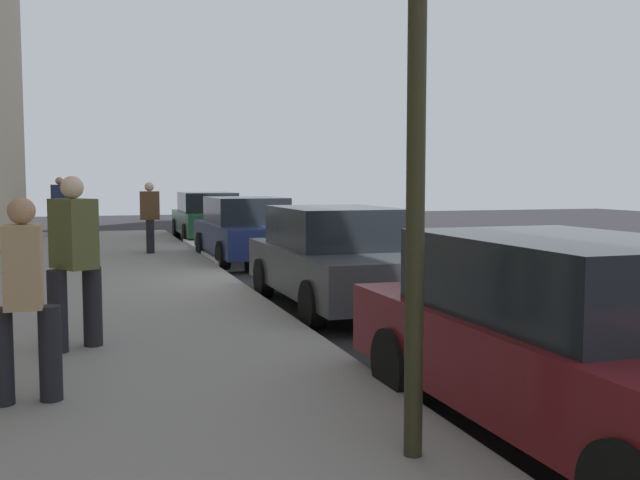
% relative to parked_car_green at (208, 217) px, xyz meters
% --- Properties ---
extents(ground_plane, '(56.00, 56.00, 0.00)m').
position_rel_parked_car_green_xyz_m(ground_plane, '(10.70, -0.02, -0.76)').
color(ground_plane, black).
extents(sidewalk, '(28.00, 4.60, 0.15)m').
position_rel_parked_car_green_xyz_m(sidewalk, '(10.70, -3.32, -0.68)').
color(sidewalk, gray).
rests_on(sidewalk, ground).
extents(lane_stripe_centre, '(28.00, 0.14, 0.01)m').
position_rel_parked_car_green_xyz_m(lane_stripe_centre, '(10.70, 3.18, -0.75)').
color(lane_stripe_centre, gold).
rests_on(lane_stripe_centre, ground).
extents(snow_bank_curb, '(5.99, 0.56, 0.22)m').
position_rel_parked_car_green_xyz_m(snow_bank_curb, '(4.80, -0.72, -0.65)').
color(snow_bank_curb, white).
rests_on(snow_bank_curb, ground).
extents(parked_car_green, '(4.64, 1.94, 1.51)m').
position_rel_parked_car_green_xyz_m(parked_car_green, '(0.00, 0.00, 0.00)').
color(parked_car_green, black).
rests_on(parked_car_green, ground).
extents(parked_car_navy, '(4.21, 1.98, 1.51)m').
position_rel_parked_car_green_xyz_m(parked_car_navy, '(6.27, -0.06, -0.00)').
color(parked_car_navy, black).
rests_on(parked_car_navy, ground).
extents(parked_car_charcoal, '(4.38, 1.93, 1.51)m').
position_rel_parked_car_green_xyz_m(parked_car_charcoal, '(12.52, 0.03, -0.00)').
color(parked_car_charcoal, black).
rests_on(parked_car_charcoal, ground).
extents(parked_car_maroon, '(4.71, 1.96, 1.51)m').
position_rel_parked_car_green_xyz_m(parked_car_maroon, '(18.46, -0.13, 0.00)').
color(parked_car_maroon, black).
rests_on(parked_car_maroon, ground).
extents(pedestrian_navy_coat, '(0.60, 0.54, 1.84)m').
position_rel_parked_car_green_xyz_m(pedestrian_navy_coat, '(-1.68, -4.42, 0.37)').
color(pedestrian_navy_coat, black).
rests_on(pedestrian_navy_coat, sidewalk).
extents(pedestrian_brown_coat, '(0.56, 0.48, 1.71)m').
position_rel_parked_car_green_xyz_m(pedestrian_brown_coat, '(4.71, -2.13, 0.30)').
color(pedestrian_brown_coat, black).
rests_on(pedestrian_brown_coat, sidewalk).
extents(pedestrian_olive_coat, '(0.58, 0.55, 1.82)m').
position_rel_parked_car_green_xyz_m(pedestrian_olive_coat, '(14.87, -3.69, 0.36)').
color(pedestrian_olive_coat, black).
rests_on(pedestrian_olive_coat, sidewalk).
extents(pedestrian_tan_coat, '(0.45, 0.54, 1.65)m').
position_rel_parked_car_green_xyz_m(pedestrian_tan_coat, '(16.72, -4.04, 0.27)').
color(pedestrian_tan_coat, black).
rests_on(pedestrian_tan_coat, sidewalk).
extents(rolling_suitcase, '(0.34, 0.22, 0.85)m').
position_rel_parked_car_green_xyz_m(rolling_suitcase, '(-1.28, -4.27, -0.36)').
color(rolling_suitcase, '#191E38').
rests_on(rolling_suitcase, sidewalk).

